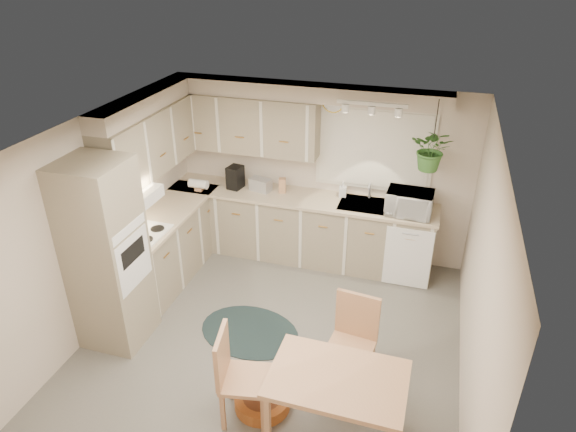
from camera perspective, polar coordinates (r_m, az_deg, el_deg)
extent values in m
plane|color=#5F5D54|center=(5.88, -1.75, -13.77)|extent=(4.20, 4.20, 0.00)
plane|color=white|center=(4.64, -2.18, 8.92)|extent=(4.20, 4.20, 0.00)
cube|color=beige|center=(6.96, 3.58, 4.98)|extent=(4.00, 0.04, 2.40)
cube|color=beige|center=(3.69, -13.06, -20.37)|extent=(4.00, 0.04, 2.40)
cube|color=beige|center=(6.03, -20.28, -0.65)|extent=(0.04, 4.20, 2.40)
cube|color=beige|center=(4.99, 20.59, -7.04)|extent=(0.04, 4.20, 2.40)
cube|color=gray|center=(6.86, -13.08, -3.16)|extent=(0.60, 1.85, 0.90)
cube|color=gray|center=(7.07, 1.25, -1.34)|extent=(3.60, 0.60, 0.90)
cube|color=beige|center=(6.63, -13.43, 0.31)|extent=(0.64, 1.89, 0.04)
cube|color=beige|center=(6.85, 1.27, 2.05)|extent=(3.64, 0.64, 0.04)
cube|color=gray|center=(5.66, -19.51, -4.19)|extent=(0.65, 0.65, 2.10)
cube|color=white|center=(5.49, -16.77, -4.77)|extent=(0.02, 0.56, 0.58)
cube|color=gray|center=(6.44, -14.84, 8.12)|extent=(0.35, 2.00, 0.75)
cube|color=gray|center=(6.87, -4.89, 10.18)|extent=(2.00, 0.35, 0.75)
cube|color=beige|center=(6.31, -15.57, 12.18)|extent=(0.30, 2.00, 0.20)
cube|color=beige|center=(6.51, 1.79, 13.63)|extent=(3.60, 0.30, 0.20)
cube|color=white|center=(6.19, -15.92, -1.87)|extent=(0.52, 0.58, 0.02)
cube|color=white|center=(5.99, -16.65, 1.93)|extent=(0.40, 0.60, 0.14)
cube|color=white|center=(6.67, 9.51, 7.31)|extent=(1.40, 0.02, 1.00)
cube|color=beige|center=(6.68, 9.53, 7.34)|extent=(1.50, 0.02, 1.10)
cube|color=#B1B4B9|center=(6.71, 8.71, 0.93)|extent=(0.70, 0.48, 0.10)
cube|color=white|center=(6.63, 13.13, -4.59)|extent=(0.58, 0.02, 0.83)
cube|color=white|center=(5.96, 9.33, 12.21)|extent=(0.80, 0.04, 0.04)
cylinder|color=gold|center=(6.58, 5.07, 12.60)|extent=(0.30, 0.03, 0.30)
cube|color=tan|center=(4.76, 5.36, -20.45)|extent=(1.16, 0.78, 0.72)
cube|color=tan|center=(4.84, -4.74, -17.39)|extent=(0.52, 0.52, 0.95)
cube|color=tan|center=(5.12, 6.87, -14.27)|extent=(0.51, 0.51, 0.97)
ellipsoid|color=black|center=(6.01, -4.28, -12.67)|extent=(1.29, 1.05, 0.01)
cylinder|color=#9E4F1F|center=(5.20, -2.87, -19.83)|extent=(0.62, 0.62, 0.12)
imported|color=white|center=(6.48, 13.36, 1.72)|extent=(0.57, 0.33, 0.38)
imported|color=white|center=(6.85, 6.09, 2.53)|extent=(0.12, 0.22, 0.10)
imported|color=#35692A|center=(6.23, 15.67, 6.64)|extent=(0.55, 0.59, 0.41)
cube|color=black|center=(7.05, -5.88, 4.30)|extent=(0.21, 0.24, 0.31)
cube|color=#B1B4B9|center=(6.98, -3.07, 3.51)|extent=(0.32, 0.23, 0.17)
cube|color=tan|center=(6.91, -0.64, 3.42)|extent=(0.11, 0.11, 0.20)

